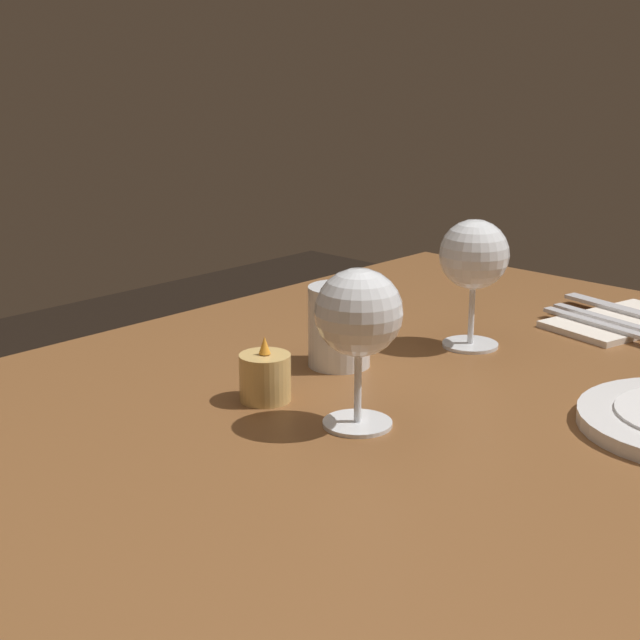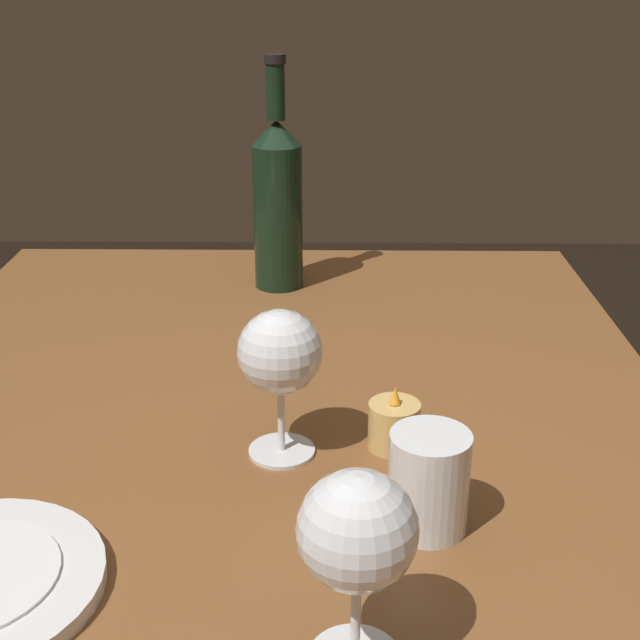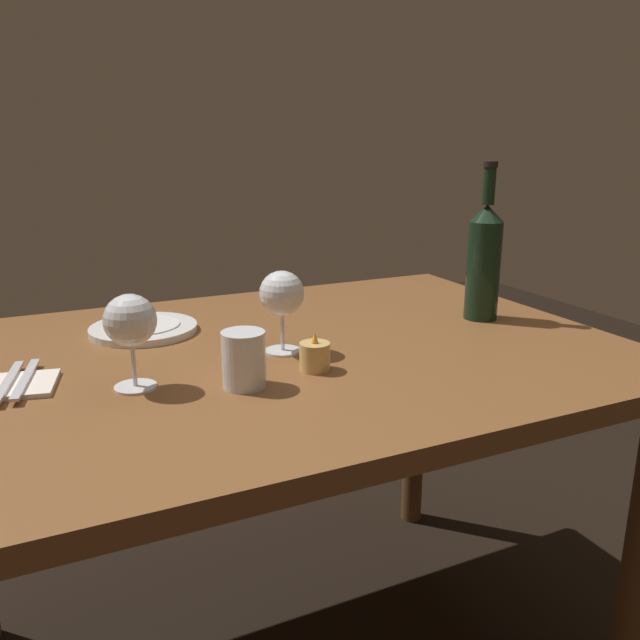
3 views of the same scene
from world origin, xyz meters
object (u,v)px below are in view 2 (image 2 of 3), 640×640
wine_glass_left (280,355)px  votive_candle (394,426)px  water_tumbler (428,485)px  wine_bottle (278,200)px  wine_glass_right (357,535)px

wine_glass_left → votive_candle: (-0.01, 0.11, -0.08)m
wine_glass_left → votive_candle: wine_glass_left is taller
water_tumbler → wine_bottle: bearing=-164.8°
water_tumbler → votive_candle: 0.13m
wine_glass_left → wine_bottle: (-0.47, -0.03, 0.02)m
wine_bottle → wine_glass_left: bearing=3.5°
wine_bottle → water_tumbler: size_ratio=3.69×
water_tumbler → wine_glass_right: bearing=-22.6°
votive_candle → wine_glass_right: bearing=-9.0°
wine_glass_right → water_tumbler: (-0.16, 0.07, -0.07)m
wine_bottle → votive_candle: bearing=17.0°
wine_bottle → wine_glass_right: bearing=7.2°
water_tumbler → votive_candle: size_ratio=1.35×
wine_bottle → votive_candle: size_ratio=4.96×
votive_candle → wine_bottle: bearing=-163.0°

